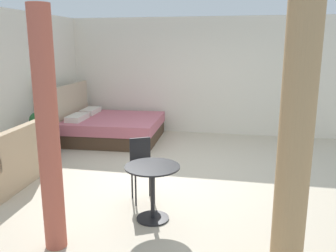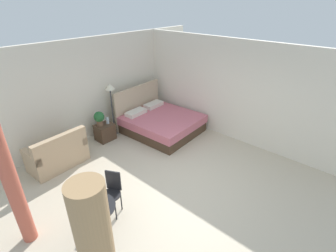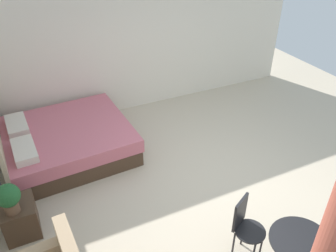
{
  "view_description": "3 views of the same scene",
  "coord_description": "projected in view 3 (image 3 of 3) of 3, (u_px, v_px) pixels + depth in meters",
  "views": [
    {
      "loc": [
        -5.8,
        -0.87,
        2.14
      ],
      "look_at": [
        0.21,
        0.37,
        0.74
      ],
      "focal_mm": 37.97,
      "sensor_mm": 36.0,
      "label": 1
    },
    {
      "loc": [
        -3.28,
        -2.75,
        3.73
      ],
      "look_at": [
        0.75,
        0.84,
        0.95
      ],
      "focal_mm": 26.88,
      "sensor_mm": 36.0,
      "label": 2
    },
    {
      "loc": [
        -3.36,
        2.44,
        3.68
      ],
      "look_at": [
        0.63,
        0.55,
        0.83
      ],
      "focal_mm": 36.52,
      "sensor_mm": 36.0,
      "label": 3
    }
  ],
  "objects": [
    {
      "name": "bed",
      "position": [
        63.0,
        141.0,
        5.85
      ],
      "size": [
        1.98,
        2.17,
        1.26
      ],
      "color": "#473323",
      "rests_on": "ground"
    },
    {
      "name": "vase",
      "position": [
        15.0,
        194.0,
        4.39
      ],
      "size": [
        0.09,
        0.09,
        0.18
      ],
      "color": "silver",
      "rests_on": "nightstand"
    },
    {
      "name": "wall_right",
      "position": [
        145.0,
        41.0,
        6.85
      ],
      "size": [
        0.12,
        6.79,
        2.79
      ],
      "primitive_type": "cube",
      "color": "silver",
      "rests_on": "ground"
    },
    {
      "name": "potted_plant",
      "position": [
        8.0,
        197.0,
        4.12
      ],
      "size": [
        0.29,
        0.29,
        0.42
      ],
      "color": "brown",
      "rests_on": "nightstand"
    },
    {
      "name": "ground_plane",
      "position": [
        216.0,
        182.0,
        5.43
      ],
      "size": [
        8.76,
        9.79,
        0.02
      ],
      "primitive_type": "cube",
      "color": "beige"
    },
    {
      "name": "cafe_chair_near_window",
      "position": [
        245.0,
        224.0,
        4.02
      ],
      "size": [
        0.5,
        0.5,
        0.88
      ],
      "color": "black",
      "rests_on": "ground"
    },
    {
      "name": "nightstand",
      "position": [
        20.0,
        218.0,
        4.47
      ],
      "size": [
        0.5,
        0.42,
        0.48
      ],
      "color": "#473323",
      "rests_on": "ground"
    }
  ]
}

